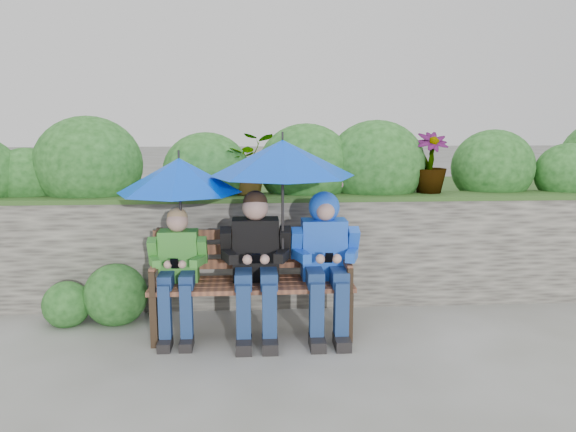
{
  "coord_description": "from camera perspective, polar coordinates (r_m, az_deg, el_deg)",
  "views": [
    {
      "loc": [
        -0.29,
        -4.38,
        1.74
      ],
      "look_at": [
        0.0,
        0.1,
        0.95
      ],
      "focal_mm": 35.0,
      "sensor_mm": 36.0,
      "label": 1
    }
  ],
  "objects": [
    {
      "name": "garden_backdrop",
      "position": [
        6.06,
        -1.27,
        -0.4
      ],
      "size": [
        8.0,
        2.87,
        1.8
      ],
      "color": "#46433E",
      "rests_on": "ground"
    },
    {
      "name": "park_bench",
      "position": [
        4.58,
        -3.66,
        -5.96
      ],
      "size": [
        1.61,
        0.47,
        0.85
      ],
      "color": "#2E2116",
      "rests_on": "ground"
    },
    {
      "name": "boy_left",
      "position": [
        4.52,
        -11.15,
        -5.0
      ],
      "size": [
        0.46,
        0.53,
        1.04
      ],
      "color": "#337E34",
      "rests_on": "ground"
    },
    {
      "name": "umbrella_left",
      "position": [
        4.44,
        -10.98,
        4.07
      ],
      "size": [
        0.97,
        0.97,
        0.83
      ],
      "color": "#003DD8",
      "rests_on": "ground"
    },
    {
      "name": "umbrella_right",
      "position": [
        4.32,
        -0.56,
        5.92
      ],
      "size": [
        1.12,
        1.12,
        0.95
      ],
      "color": "#003DD8",
      "rests_on": "ground"
    },
    {
      "name": "boy_right",
      "position": [
        4.5,
        3.8,
        -3.71
      ],
      "size": [
        0.54,
        0.66,
        1.15
      ],
      "color": "#1E36B7",
      "rests_on": "ground"
    },
    {
      "name": "ground",
      "position": [
        4.72,
        0.08,
        -11.65
      ],
      "size": [
        60.0,
        60.0,
        0.0
      ],
      "primitive_type": "plane",
      "color": "#66665B",
      "rests_on": "ground"
    },
    {
      "name": "boy_middle",
      "position": [
        4.46,
        -3.29,
        -4.35
      ],
      "size": [
        0.56,
        0.64,
        1.17
      ],
      "color": "black",
      "rests_on": "ground"
    }
  ]
}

